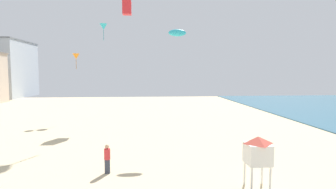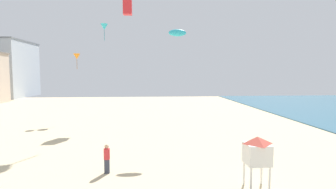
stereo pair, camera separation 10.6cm
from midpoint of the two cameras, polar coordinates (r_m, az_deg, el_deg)
The scene contains 6 objects.
kite_flyer at distance 15.35m, azimuth -13.29°, elevation -13.14°, with size 0.34×0.34×1.64m.
lifeguard_stand at distance 13.58m, azimuth 18.74°, elevation -11.55°, with size 1.10×1.10×2.55m.
kite_cyan_delta at distance 36.80m, azimuth -13.96°, elevation 14.11°, with size 0.96×0.96×2.18m.
kite_red_box at distance 33.13m, azimuth -9.04°, elevation 18.18°, with size 1.03×1.03×1.62m.
kite_cyan_parafoil at distance 21.27m, azimuth 1.88°, elevation 13.27°, with size 1.41×0.39×0.55m.
kite_orange_delta_2 at distance 33.29m, azimuth -19.49°, elevation 7.82°, with size 0.81×0.81×1.83m.
Camera 1 is at (5.87, -3.09, 5.55)m, focal length 27.99 mm.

